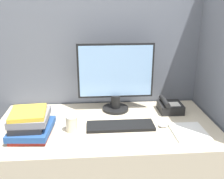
{
  "coord_description": "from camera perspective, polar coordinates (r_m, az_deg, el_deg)",
  "views": [
    {
      "loc": [
        -0.08,
        -1.2,
        1.56
      ],
      "look_at": [
        0.04,
        0.42,
        0.99
      ],
      "focal_mm": 42.0,
      "sensor_mm": 36.0,
      "label": 1
    }
  ],
  "objects": [
    {
      "name": "paper_pile",
      "position": [
        1.73,
        16.41,
        -8.83
      ],
      "size": [
        0.21,
        0.24,
        0.01
      ],
      "color": "white",
      "rests_on": "desk"
    },
    {
      "name": "cubicle_panel_rear",
      "position": [
        2.11,
        -1.93,
        0.77
      ],
      "size": [
        1.87,
        0.04,
        1.79
      ],
      "color": "slate",
      "rests_on": "ground_plane"
    },
    {
      "name": "book_stack",
      "position": [
        1.69,
        -17.34,
        -7.04
      ],
      "size": [
        0.26,
        0.32,
        0.16
      ],
      "color": "maroon",
      "rests_on": "desk"
    },
    {
      "name": "desk",
      "position": [
        1.98,
        -1.19,
        -17.46
      ],
      "size": [
        1.47,
        0.76,
        0.76
      ],
      "color": "beige",
      "rests_on": "ground_plane"
    },
    {
      "name": "keyboard",
      "position": [
        1.73,
        1.86,
        -7.91
      ],
      "size": [
        0.44,
        0.15,
        0.02
      ],
      "color": "black",
      "rests_on": "desk"
    },
    {
      "name": "coffee_cup",
      "position": [
        1.69,
        -8.78,
        -7.31
      ],
      "size": [
        0.08,
        0.08,
        0.1
      ],
      "color": "beige",
      "rests_on": "desk"
    },
    {
      "name": "mouse",
      "position": [
        1.76,
        11.03,
        -7.63
      ],
      "size": [
        0.06,
        0.05,
        0.03
      ],
      "color": "silver",
      "rests_on": "desk"
    },
    {
      "name": "desk_telephone",
      "position": [
        1.99,
        12.45,
        -3.68
      ],
      "size": [
        0.17,
        0.18,
        0.1
      ],
      "color": "black",
      "rests_on": "desk"
    },
    {
      "name": "cubicle_panel_right",
      "position": [
        1.94,
        21.99,
        -2.37
      ],
      "size": [
        0.04,
        0.82,
        1.79
      ],
      "color": "slate",
      "rests_on": "ground_plane"
    },
    {
      "name": "monitor",
      "position": [
        1.91,
        0.81,
        2.5
      ],
      "size": [
        0.55,
        0.2,
        0.5
      ],
      "color": "black",
      "rests_on": "desk"
    }
  ]
}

